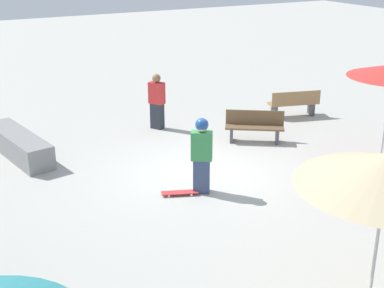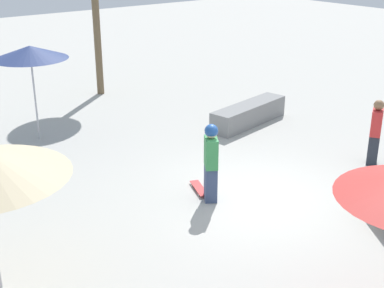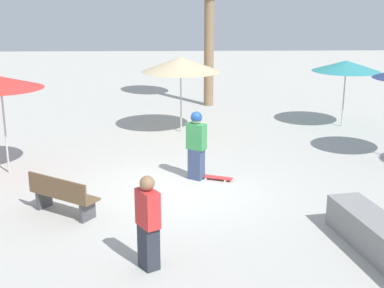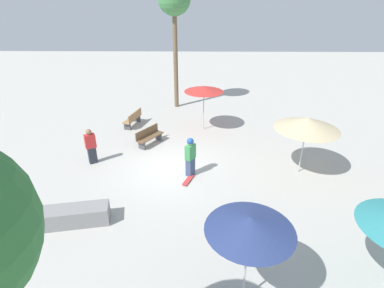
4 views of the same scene
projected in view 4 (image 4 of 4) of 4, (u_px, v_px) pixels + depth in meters
ground_plane at (171, 168)px, 13.10m from camera, size 60.00×60.00×0.00m
skater_main at (190, 156)px, 12.18m from camera, size 0.52×0.46×1.71m
skateboard at (188, 180)px, 12.13m from camera, size 0.82×0.47×0.07m
concrete_ledge at (64, 217)px, 9.75m from camera, size 1.20×2.96×0.61m
bench_near at (133, 119)px, 17.13m from camera, size 1.66×0.85×0.85m
bench_far at (149, 137)px, 14.99m from camera, size 1.58×1.25×0.85m
shade_umbrella_tan at (307, 123)px, 11.83m from camera, size 2.57×2.57×2.47m
shade_umbrella_navy at (250, 224)px, 6.36m from camera, size 1.98×1.98×2.60m
shade_umbrella_red at (204, 89)px, 15.84m from camera, size 2.10×2.10×2.49m
palm_tree_right at (174, 3)px, 17.48m from camera, size 1.93×1.93×7.56m
bystander_watching at (91, 146)px, 13.15m from camera, size 0.45×0.51×1.64m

